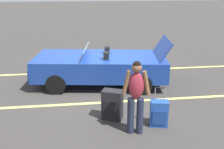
{
  "coord_description": "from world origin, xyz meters",
  "views": [
    {
      "loc": [
        0.64,
        7.93,
        3.14
      ],
      "look_at": [
        -0.22,
        1.24,
        0.75
      ],
      "focal_mm": 41.68,
      "sensor_mm": 36.0,
      "label": 1
    }
  ],
  "objects": [
    {
      "name": "convertible_car",
      "position": [
        0.2,
        -0.03,
        0.59
      ],
      "size": [
        4.4,
        2.34,
        1.5
      ],
      "rotation": [
        0.0,
        0.0,
        -0.15
      ],
      "color": "navy",
      "rests_on": "ground_plane"
    },
    {
      "name": "traveler_person",
      "position": [
        -0.5,
        3.03,
        0.93
      ],
      "size": [
        0.61,
        0.28,
        1.65
      ],
      "rotation": [
        0.0,
        0.0,
        -1.77
      ],
      "color": "#1E2338",
      "rests_on": "ground_plane"
    },
    {
      "name": "lot_line_near",
      "position": [
        0.0,
        -1.27,
        0.0
      ],
      "size": [
        18.0,
        0.12,
        0.01
      ],
      "primitive_type": "cube",
      "color": "#EAE066",
      "rests_on": "ground_plane"
    },
    {
      "name": "suitcase_medium_bright",
      "position": [
        -1.1,
        2.81,
        0.31
      ],
      "size": [
        0.44,
        0.33,
        0.93
      ],
      "rotation": [
        0.0,
        0.0,
        1.37
      ],
      "color": "#1E479E",
      "rests_on": "ground_plane"
    },
    {
      "name": "lot_line_mid",
      "position": [
        0.0,
        1.43,
        0.0
      ],
      "size": [
        18.0,
        0.12,
        0.01
      ],
      "primitive_type": "cube",
      "color": "#EAE066",
      "rests_on": "ground_plane"
    },
    {
      "name": "ground_plane",
      "position": [
        0.0,
        0.0,
        0.0
      ],
      "size": [
        80.0,
        80.0,
        0.0
      ],
      "primitive_type": "plane",
      "color": "#383533"
    },
    {
      "name": "suitcase_large_black",
      "position": [
        -0.08,
        2.34,
        0.37
      ],
      "size": [
        0.55,
        0.44,
        0.74
      ],
      "rotation": [
        0.0,
        0.0,
        1.17
      ],
      "color": "black",
      "rests_on": "ground_plane"
    }
  ]
}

